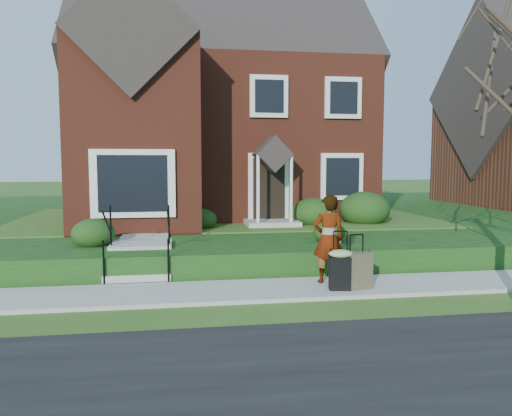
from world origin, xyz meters
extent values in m
plane|color=#2D5119|center=(0.00, 0.00, 0.00)|extent=(120.00, 120.00, 0.00)
cube|color=#9E9B93|center=(0.00, 0.00, 0.04)|extent=(60.00, 1.60, 0.08)
cube|color=#103A0F|center=(4.00, 10.90, 0.30)|extent=(44.00, 20.00, 0.60)
cube|color=#9E9B93|center=(-2.50, 5.00, 0.63)|extent=(1.20, 6.00, 0.06)
cube|color=maroon|center=(0.00, 10.00, 3.30)|extent=(10.00, 8.00, 5.40)
cube|color=maroon|center=(-2.80, 5.20, 3.30)|extent=(3.60, 2.40, 5.40)
cube|color=silver|center=(-2.80, 4.05, 2.00)|extent=(2.20, 0.30, 1.80)
cube|color=black|center=(1.20, 5.94, 1.65)|extent=(1.00, 0.12, 2.10)
cube|color=black|center=(3.60, 5.95, 2.10)|extent=(1.40, 0.10, 1.50)
cube|color=maroon|center=(3.00, 10.00, 8.20)|extent=(0.90, 0.90, 3.00)
cube|color=#9E9B93|center=(-2.50, 1.00, 0.15)|extent=(1.40, 0.30, 0.15)
cube|color=#9E9B93|center=(-2.50, 1.30, 0.30)|extent=(1.40, 0.30, 0.15)
cube|color=#9E9B93|center=(-2.50, 1.60, 0.45)|extent=(1.40, 0.30, 0.15)
cube|color=#9E9B93|center=(-2.50, 1.90, 0.60)|extent=(1.40, 0.30, 0.15)
cube|color=#9E9B93|center=(-2.50, 2.45, 0.60)|extent=(1.40, 0.80, 0.15)
cylinder|color=black|center=(-3.15, 0.85, 0.53)|extent=(0.04, 0.04, 0.90)
cylinder|color=black|center=(-3.15, 2.05, 1.13)|extent=(0.04, 0.04, 0.90)
cylinder|color=black|center=(-1.85, 0.85, 0.53)|extent=(0.04, 0.04, 0.90)
cylinder|color=black|center=(-1.85, 2.05, 1.13)|extent=(0.04, 0.04, 0.90)
ellipsoid|color=black|center=(-4.13, 5.14, 1.03)|extent=(1.22, 1.22, 0.85)
ellipsoid|color=black|center=(-0.98, 5.20, 0.94)|extent=(0.96, 0.96, 0.67)
ellipsoid|color=black|center=(2.57, 5.59, 1.08)|extent=(1.37, 1.37, 0.96)
ellipsoid|color=black|center=(4.29, 5.70, 1.17)|extent=(1.63, 1.63, 1.14)
ellipsoid|color=black|center=(-3.63, 2.62, 0.95)|extent=(1.01, 1.01, 0.71)
ellipsoid|color=black|center=(2.07, 2.34, 0.88)|extent=(0.80, 0.80, 0.56)
imported|color=#999999|center=(1.41, 0.27, 0.99)|extent=(0.68, 0.47, 1.82)
cube|color=black|center=(1.47, -0.35, 0.41)|extent=(0.47, 0.31, 0.65)
cylinder|color=black|center=(1.47, -0.35, 1.22)|extent=(0.26, 0.07, 0.03)
cylinder|color=black|center=(1.34, -0.35, 0.98)|extent=(0.02, 0.02, 0.49)
cylinder|color=black|center=(1.60, -0.35, 0.98)|extent=(0.02, 0.02, 0.49)
cylinder|color=black|center=(1.32, -0.35, 0.11)|extent=(0.05, 0.07, 0.06)
cylinder|color=black|center=(1.62, -0.35, 0.11)|extent=(0.05, 0.07, 0.06)
ellipsoid|color=#97B668|center=(1.47, -0.35, 0.81)|extent=(0.54, 0.47, 0.15)
cube|color=brown|center=(1.85, -0.31, 0.44)|extent=(0.55, 0.39, 0.71)
cylinder|color=black|center=(1.85, -0.31, 1.14)|extent=(0.30, 0.10, 0.03)
cylinder|color=black|center=(1.70, -0.31, 0.97)|extent=(0.02, 0.02, 0.35)
cylinder|color=black|center=(2.00, -0.31, 0.97)|extent=(0.02, 0.02, 0.35)
cylinder|color=black|center=(1.68, -0.31, 0.11)|extent=(0.05, 0.07, 0.06)
cylinder|color=black|center=(2.02, -0.31, 0.11)|extent=(0.05, 0.07, 0.06)
camera|label=1|loc=(-1.63, -9.52, 2.56)|focal=35.00mm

